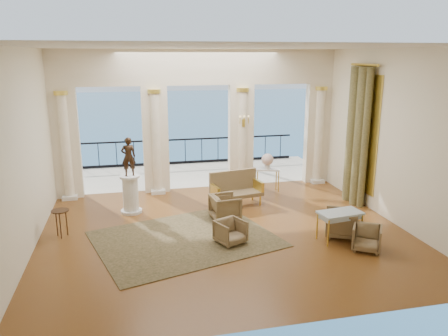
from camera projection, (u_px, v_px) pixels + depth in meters
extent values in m
plane|color=#51200A|center=(225.00, 233.00, 10.93)|extent=(9.00, 9.00, 0.00)
plane|color=white|center=(284.00, 197.00, 6.59)|extent=(9.00, 0.00, 9.00)
plane|color=white|center=(22.00, 154.00, 9.42)|extent=(0.00, 8.00, 8.00)
plane|color=white|center=(394.00, 137.00, 11.32)|extent=(0.00, 8.00, 8.00)
plane|color=white|center=(225.00, 47.00, 9.80)|extent=(9.00, 9.00, 0.00)
cube|color=beige|center=(198.00, 67.00, 13.58)|extent=(9.00, 0.30, 1.10)
cube|color=beige|center=(66.00, 144.00, 13.28)|extent=(0.80, 0.30, 3.40)
cylinder|color=beige|center=(66.00, 148.00, 13.13)|extent=(0.28, 0.28, 3.20)
cylinder|color=#E4C44B|center=(61.00, 93.00, 12.72)|extent=(0.40, 0.40, 0.12)
cube|color=silver|center=(70.00, 197.00, 13.52)|extent=(0.45, 0.45, 0.12)
cube|color=beige|center=(156.00, 140.00, 13.85)|extent=(0.80, 0.30, 3.40)
cylinder|color=beige|center=(156.00, 144.00, 13.70)|extent=(0.28, 0.28, 3.20)
cylinder|color=#E4C44B|center=(154.00, 91.00, 13.29)|extent=(0.40, 0.40, 0.12)
cube|color=silver|center=(158.00, 191.00, 14.09)|extent=(0.45, 0.45, 0.12)
cube|color=beige|center=(241.00, 137.00, 14.44)|extent=(0.80, 0.30, 3.40)
cylinder|color=beige|center=(242.00, 141.00, 14.29)|extent=(0.28, 0.28, 3.20)
cylinder|color=#E4C44B|center=(243.00, 90.00, 13.88)|extent=(0.40, 0.40, 0.12)
cube|color=silver|center=(242.00, 185.00, 14.68)|extent=(0.45, 0.45, 0.12)
cube|color=beige|center=(317.00, 133.00, 15.01)|extent=(0.80, 0.30, 3.40)
cylinder|color=beige|center=(319.00, 137.00, 14.86)|extent=(0.28, 0.28, 3.20)
cylinder|color=#E4C44B|center=(321.00, 88.00, 14.45)|extent=(0.40, 0.40, 0.12)
cube|color=silver|center=(316.00, 181.00, 15.25)|extent=(0.45, 0.45, 0.12)
cube|color=#BEB19D|center=(191.00, 175.00, 16.43)|extent=(10.00, 3.60, 0.10)
cube|color=black|center=(185.00, 139.00, 17.67)|extent=(9.00, 0.06, 0.06)
cube|color=black|center=(186.00, 162.00, 17.91)|extent=(9.00, 0.06, 0.10)
cylinder|color=black|center=(185.00, 151.00, 17.80)|extent=(0.03, 0.03, 1.00)
cylinder|color=black|center=(80.00, 156.00, 16.93)|extent=(0.03, 0.03, 1.00)
cylinder|color=black|center=(280.00, 147.00, 18.66)|extent=(0.03, 0.03, 1.00)
cylinder|color=#4C3823|center=(238.00, 113.00, 17.06)|extent=(0.20, 0.20, 4.20)
plane|color=#236191|center=(142.00, 122.00, 69.11)|extent=(160.00, 160.00, 0.00)
cylinder|color=#4E472A|center=(365.00, 140.00, 12.33)|extent=(0.26, 0.26, 4.00)
cylinder|color=#4E472A|center=(356.00, 137.00, 12.75)|extent=(0.32, 0.32, 4.00)
cylinder|color=#4E472A|center=(350.00, 134.00, 13.18)|extent=(0.26, 0.26, 4.00)
cylinder|color=#E4C44B|center=(364.00, 65.00, 12.25)|extent=(0.08, 1.40, 0.08)
cube|color=#E4C44B|center=(363.00, 133.00, 12.77)|extent=(0.04, 1.60, 3.40)
cube|color=#E4C44B|center=(244.00, 123.00, 14.01)|extent=(0.10, 0.04, 0.25)
cylinder|color=#E4C44B|center=(240.00, 120.00, 13.88)|extent=(0.02, 0.02, 0.22)
cylinder|color=#E4C44B|center=(244.00, 120.00, 13.91)|extent=(0.02, 0.02, 0.22)
cylinder|color=#E4C44B|center=(248.00, 120.00, 13.94)|extent=(0.02, 0.02, 0.22)
cube|color=#2A2D15|center=(185.00, 239.00, 10.55)|extent=(4.82, 4.20, 0.02)
imported|color=#443A1F|center=(231.00, 231.00, 10.26)|extent=(0.79, 0.77, 0.63)
imported|color=#443A1F|center=(367.00, 237.00, 9.91)|extent=(0.83, 0.82, 0.64)
imported|color=#443A1F|center=(341.00, 222.00, 10.64)|extent=(0.93, 0.95, 0.74)
imported|color=#443A1F|center=(225.00, 206.00, 11.76)|extent=(0.76, 0.80, 0.75)
cube|color=#443A1F|center=(237.00, 194.00, 12.87)|extent=(1.60, 0.89, 0.11)
cube|color=#443A1F|center=(233.00, 180.00, 13.03)|extent=(1.50, 0.38, 0.61)
cube|color=#E4C44B|center=(215.00, 191.00, 12.54)|extent=(0.21, 0.62, 0.29)
cube|color=#E4C44B|center=(258.00, 185.00, 13.09)|extent=(0.21, 0.62, 0.29)
cylinder|color=#E4C44B|center=(220.00, 206.00, 12.45)|extent=(0.06, 0.06, 0.28)
cylinder|color=#E4C44B|center=(260.00, 200.00, 12.95)|extent=(0.06, 0.06, 0.28)
cylinder|color=#E4C44B|center=(214.00, 201.00, 12.88)|extent=(0.06, 0.06, 0.28)
cylinder|color=#E4C44B|center=(253.00, 195.00, 13.38)|extent=(0.06, 0.06, 0.28)
cube|color=silver|center=(340.00, 213.00, 10.37)|extent=(1.10, 0.70, 0.05)
cylinder|color=#E4C44B|center=(328.00, 233.00, 10.09)|extent=(0.04, 0.04, 0.66)
cylinder|color=#E4C44B|center=(362.00, 228.00, 10.41)|extent=(0.04, 0.04, 0.66)
cylinder|color=#E4C44B|center=(317.00, 226.00, 10.51)|extent=(0.04, 0.04, 0.66)
cylinder|color=#E4C44B|center=(350.00, 221.00, 10.83)|extent=(0.04, 0.04, 0.66)
cylinder|color=silver|center=(132.00, 211.00, 12.34)|extent=(0.59, 0.59, 0.08)
cylinder|color=silver|center=(131.00, 194.00, 12.21)|extent=(0.43, 0.43, 0.95)
cylinder|color=silver|center=(130.00, 177.00, 12.08)|extent=(0.55, 0.55, 0.06)
imported|color=#312115|center=(128.00, 157.00, 11.94)|extent=(0.42, 0.30, 1.08)
cube|color=silver|center=(267.00, 169.00, 14.07)|extent=(0.86, 0.55, 0.04)
cylinder|color=#E4C44B|center=(256.00, 181.00, 14.09)|extent=(0.04, 0.04, 0.72)
cylinder|color=#E4C44B|center=(278.00, 182.00, 14.02)|extent=(0.04, 0.04, 0.72)
cylinder|color=#E4C44B|center=(256.00, 180.00, 14.30)|extent=(0.04, 0.04, 0.72)
cylinder|color=#E4C44B|center=(278.00, 180.00, 14.24)|extent=(0.04, 0.04, 0.72)
cylinder|color=silver|center=(267.00, 165.00, 14.03)|extent=(0.19, 0.19, 0.24)
sphere|color=#CF9898|center=(267.00, 159.00, 13.98)|extent=(0.38, 0.38, 0.38)
cylinder|color=black|center=(60.00, 211.00, 10.55)|extent=(0.42, 0.42, 0.03)
cylinder|color=black|center=(67.00, 223.00, 10.72)|extent=(0.03, 0.03, 0.66)
cylinder|color=black|center=(57.00, 223.00, 10.68)|extent=(0.03, 0.03, 0.66)
cylinder|color=black|center=(60.00, 226.00, 10.51)|extent=(0.03, 0.03, 0.66)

